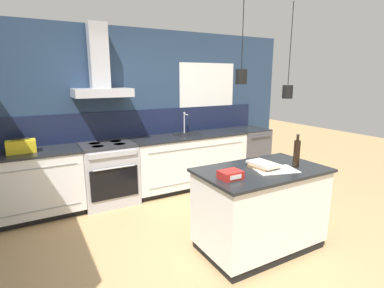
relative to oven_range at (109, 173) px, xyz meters
The scene contains 12 objects.
ground_plane 1.87m from the oven_range, 68.58° to the right, with size 16.00×16.00×0.00m, color tan.
wall_back 1.14m from the oven_range, 26.57° to the left, with size 5.60×2.43×2.60m.
counter_run_left 1.05m from the oven_range, behind, with size 1.33×0.64×0.91m.
counter_run_sink 1.37m from the oven_range, ahead, with size 1.99×0.64×1.28m.
oven_range is the anchor object (origin of this frame).
dishwasher 2.66m from the oven_range, ahead, with size 0.60×0.65×0.91m.
kitchen_island 2.33m from the oven_range, 61.27° to the right, with size 1.37×0.81×0.91m.
bottle_on_island 2.69m from the oven_range, 55.43° to the right, with size 0.07×0.07×0.36m.
book_stack 2.37m from the oven_range, 60.29° to the right, with size 0.25×0.34×0.06m.
red_supply_box 2.28m from the oven_range, 73.18° to the right, with size 0.21×0.17×0.08m.
paper_pile 2.50m from the oven_range, 60.51° to the right, with size 0.49×0.39×0.01m.
yellow_toolbox 1.21m from the oven_range, behind, with size 0.34×0.18×0.19m.
Camera 1 is at (-1.67, -2.62, 1.86)m, focal length 28.00 mm.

